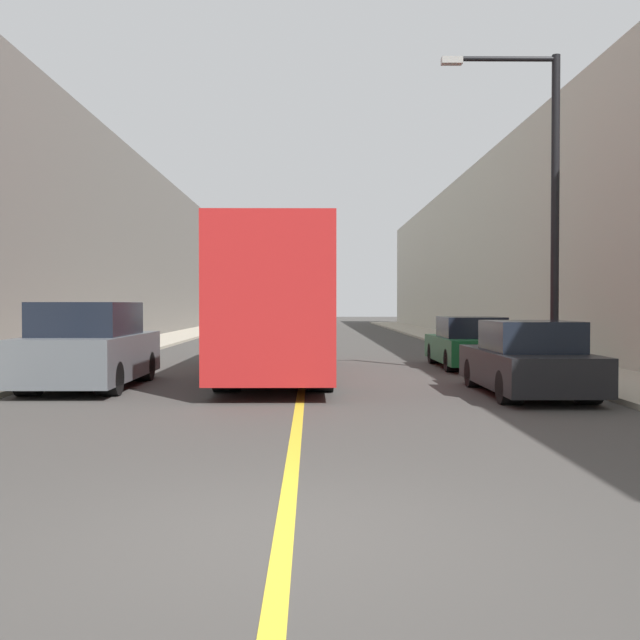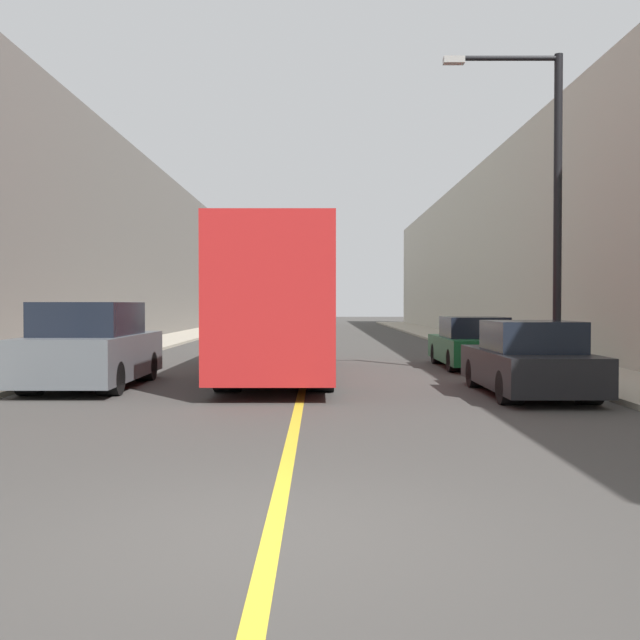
{
  "view_description": "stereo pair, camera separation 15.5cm",
  "coord_description": "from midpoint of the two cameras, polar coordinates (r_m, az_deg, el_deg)",
  "views": [
    {
      "loc": [
        0.22,
        -5.8,
        1.82
      ],
      "look_at": [
        0.44,
        14.6,
        1.38
      ],
      "focal_mm": 42.0,
      "sensor_mm": 36.0,
      "label": 1
    },
    {
      "loc": [
        0.38,
        -5.81,
        1.82
      ],
      "look_at": [
        0.44,
        14.6,
        1.38
      ],
      "focal_mm": 42.0,
      "sensor_mm": 36.0,
      "label": 2
    }
  ],
  "objects": [
    {
      "name": "sidewalk_right",
      "position": [
        36.49,
        10.56,
        -1.56
      ],
      "size": [
        2.63,
        72.0,
        0.11
      ],
      "primitive_type": "cube",
      "color": "#A89E8C",
      "rests_on": "ground"
    },
    {
      "name": "sidewalk_left",
      "position": [
        36.6,
        -11.86,
        -1.56
      ],
      "size": [
        2.63,
        72.0,
        0.11
      ],
      "primitive_type": "cube",
      "color": "#A89E8C",
      "rests_on": "ground"
    },
    {
      "name": "building_row_right",
      "position": [
        37.3,
        15.62,
        5.23
      ],
      "size": [
        4.0,
        72.0,
        8.89
      ],
      "primitive_type": "cube",
      "color": "#B7B2A3",
      "rests_on": "ground"
    },
    {
      "name": "building_row_left",
      "position": [
        37.48,
        -16.88,
        5.51
      ],
      "size": [
        4.0,
        72.0,
        9.29
      ],
      "primitive_type": "cube",
      "color": "#66605B",
      "rests_on": "ground"
    },
    {
      "name": "bus",
      "position": [
        18.73,
        -2.85,
        1.43
      ],
      "size": [
        2.46,
        10.6,
        3.53
      ],
      "color": "#AD1E1E",
      "rests_on": "ground"
    },
    {
      "name": "street_lamp_right",
      "position": [
        19.02,
        16.95,
        9.35
      ],
      "size": [
        2.86,
        0.24,
        7.69
      ],
      "color": "black",
      "rests_on": "sidewalk_right"
    },
    {
      "name": "road_center_line",
      "position": [
        35.85,
        -0.67,
        -1.67
      ],
      "size": [
        0.16,
        72.0,
        0.01
      ],
      "primitive_type": "cube",
      "color": "gold",
      "rests_on": "ground"
    },
    {
      "name": "parked_suv_left",
      "position": [
        16.94,
        -16.93,
        -2.06
      ],
      "size": [
        2.02,
        4.8,
        1.85
      ],
      "color": "#51565B",
      "rests_on": "ground"
    },
    {
      "name": "ground_plane",
      "position": [
        6.09,
        -3.11,
        -16.13
      ],
      "size": [
        200.0,
        200.0,
        0.0
      ],
      "primitive_type": "plane",
      "color": "#3F3D3A"
    },
    {
      "name": "car_right_mid",
      "position": [
        21.7,
        11.55,
        -1.85
      ],
      "size": [
        1.85,
        4.52,
        1.45
      ],
      "color": "#145128",
      "rests_on": "ground"
    },
    {
      "name": "car_right_near",
      "position": [
        15.41,
        15.71,
        -3.08
      ],
      "size": [
        1.82,
        4.49,
        1.48
      ],
      "color": "black",
      "rests_on": "ground"
    }
  ]
}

